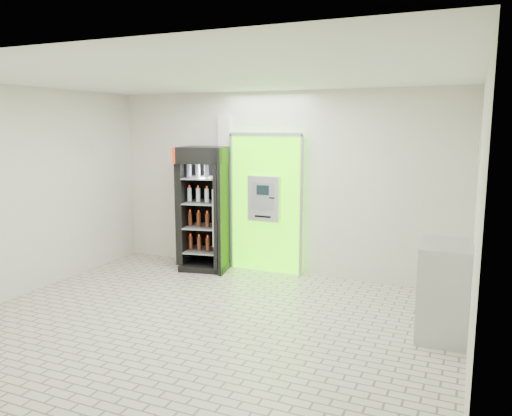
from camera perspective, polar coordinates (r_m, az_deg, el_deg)
The scene contains 7 objects.
ground at distance 6.45m, azimuth -5.57°, elevation -12.91°, with size 6.00×6.00×0.00m, color #BDAE9C.
room_shell at distance 6.00m, azimuth -5.85°, elevation 3.60°, with size 6.00×6.00×6.00m.
atm_assembly at distance 8.33m, azimuth 1.19°, elevation 0.62°, with size 1.30×0.24×2.33m.
pillar at distance 8.66m, azimuth -3.49°, elevation 1.82°, with size 0.22×0.11×2.60m.
beverage_cooler at distance 8.55m, azimuth -5.70°, elevation -0.31°, with size 0.91×0.86×2.10m.
steel_cabinet at distance 6.25m, azimuth 20.66°, elevation -8.79°, with size 0.58×0.85×1.11m.
exit_sign at distance 6.60m, azimuth 24.15°, elevation 5.80°, with size 0.02×0.22×0.26m.
Camera 1 is at (2.94, -5.19, 2.44)m, focal length 35.00 mm.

